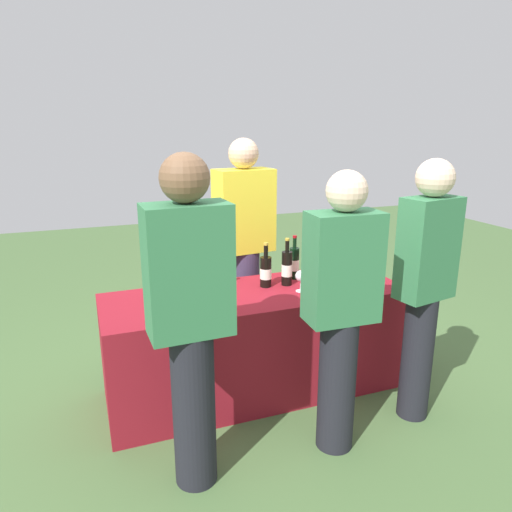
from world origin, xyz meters
name	(u,v)px	position (x,y,z in m)	size (l,w,h in m)	color
ground_plane	(256,388)	(0.00, 0.00, 0.00)	(12.00, 12.00, 0.00)	#476638
tasting_table	(256,342)	(0.00, 0.00, 0.36)	(2.00, 0.69, 0.72)	maroon
wine_bottle_0	(169,281)	(-0.56, 0.09, 0.84)	(0.07, 0.07, 0.32)	black
wine_bottle_1	(211,274)	(-0.27, 0.14, 0.83)	(0.07, 0.07, 0.32)	black
wine_bottle_2	(266,271)	(0.10, 0.09, 0.83)	(0.08, 0.08, 0.31)	black
wine_bottle_3	(287,268)	(0.25, 0.07, 0.84)	(0.07, 0.07, 0.33)	black
wine_bottle_4	(294,263)	(0.36, 0.18, 0.84)	(0.07, 0.07, 0.32)	black
wine_bottle_5	(312,263)	(0.47, 0.12, 0.84)	(0.07, 0.07, 0.33)	black
wine_bottle_6	(344,262)	(0.69, 0.06, 0.84)	(0.07, 0.07, 0.33)	black
wine_bottle_7	(354,258)	(0.82, 0.12, 0.84)	(0.08, 0.08, 0.34)	black
wine_glass_0	(211,290)	(-0.34, -0.12, 0.82)	(0.07, 0.07, 0.14)	silver
wine_glass_1	(301,277)	(0.28, -0.09, 0.82)	(0.07, 0.07, 0.15)	silver
wine_glass_2	(344,272)	(0.60, -0.11, 0.83)	(0.07, 0.07, 0.15)	silver
server_pouring	(244,241)	(0.13, 0.61, 0.91)	(0.46, 0.29, 1.70)	#3F3351
guest_0	(190,316)	(-0.60, -0.71, 0.92)	(0.40, 0.23, 1.69)	black
guest_1	(341,306)	(0.21, -0.72, 0.86)	(0.39, 0.23, 1.58)	black
guest_2	(425,282)	(0.83, -0.63, 0.90)	(0.37, 0.25, 1.62)	black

